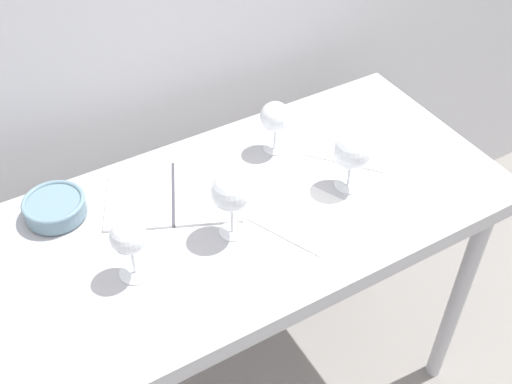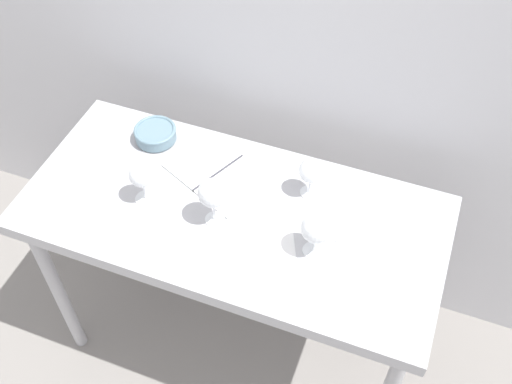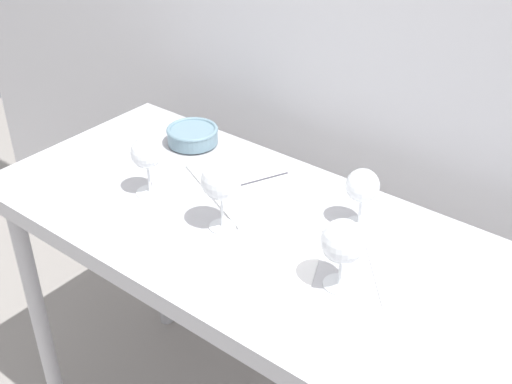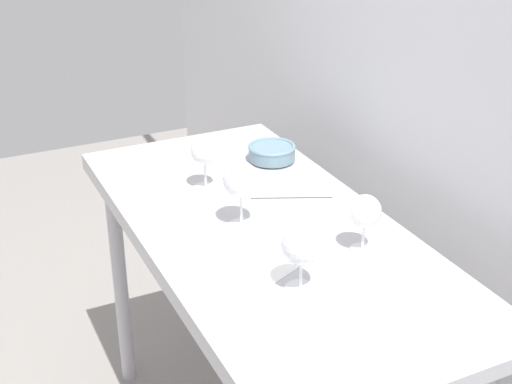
{
  "view_description": "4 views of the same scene",
  "coord_description": "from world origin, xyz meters",
  "px_view_note": "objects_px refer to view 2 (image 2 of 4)",
  "views": [
    {
      "loc": [
        -0.51,
        -0.99,
        2.0
      ],
      "look_at": [
        0.04,
        -0.04,
        0.97
      ],
      "focal_mm": 44.39,
      "sensor_mm": 36.0,
      "label": 1
    },
    {
      "loc": [
        0.52,
        -1.16,
        2.46
      ],
      "look_at": [
        0.06,
        0.05,
        0.96
      ],
      "focal_mm": 42.84,
      "sensor_mm": 36.0,
      "label": 2
    },
    {
      "loc": [
        0.84,
        -1.03,
        1.83
      ],
      "look_at": [
        0.02,
        -0.01,
        1.0
      ],
      "focal_mm": 46.38,
      "sensor_mm": 36.0,
      "label": 3
    },
    {
      "loc": [
        1.51,
        -0.76,
        1.83
      ],
      "look_at": [
        -0.02,
        -0.03,
        1.0
      ],
      "focal_mm": 50.92,
      "sensor_mm": 36.0,
      "label": 4
    }
  ],
  "objects_px": {
    "wine_glass_near_right": "(316,229)",
    "tasting_bowl": "(155,134)",
    "open_notebook": "(218,173)",
    "wine_glass_near_left": "(141,176)",
    "tasting_sheet_upper": "(263,242)",
    "tasting_sheet_lower": "(355,230)",
    "wine_glass_far_right": "(311,172)",
    "wine_glass_near_center": "(213,194)"
  },
  "relations": [
    {
      "from": "wine_glass_near_right",
      "to": "tasting_bowl",
      "type": "xyz_separation_m",
      "value": [
        -0.68,
        0.27,
        -0.08
      ]
    },
    {
      "from": "wine_glass_near_right",
      "to": "open_notebook",
      "type": "xyz_separation_m",
      "value": [
        -0.4,
        0.19,
        -0.11
      ]
    },
    {
      "from": "wine_glass_near_left",
      "to": "tasting_sheet_upper",
      "type": "height_order",
      "value": "wine_glass_near_left"
    },
    {
      "from": "tasting_sheet_lower",
      "to": "wine_glass_far_right",
      "type": "bearing_deg",
      "value": 112.58
    },
    {
      "from": "wine_glass_near_left",
      "to": "open_notebook",
      "type": "height_order",
      "value": "wine_glass_near_left"
    },
    {
      "from": "wine_glass_near_left",
      "to": "tasting_sheet_upper",
      "type": "xyz_separation_m",
      "value": [
        0.43,
        -0.03,
        -0.11
      ]
    },
    {
      "from": "tasting_sheet_upper",
      "to": "tasting_sheet_lower",
      "type": "xyz_separation_m",
      "value": [
        0.26,
        0.15,
        0.0
      ]
    },
    {
      "from": "tasting_bowl",
      "to": "wine_glass_near_center",
      "type": "bearing_deg",
      "value": -37.52
    },
    {
      "from": "wine_glass_near_left",
      "to": "wine_glass_near_right",
      "type": "relative_size",
      "value": 0.97
    },
    {
      "from": "wine_glass_far_right",
      "to": "tasting_bowl",
      "type": "xyz_separation_m",
      "value": [
        -0.6,
        0.05,
        -0.08
      ]
    },
    {
      "from": "wine_glass_far_right",
      "to": "wine_glass_near_left",
      "type": "xyz_separation_m",
      "value": [
        -0.5,
        -0.22,
        0.01
      ]
    },
    {
      "from": "wine_glass_near_left",
      "to": "wine_glass_near_right",
      "type": "xyz_separation_m",
      "value": [
        0.59,
        -0.0,
        -0.0
      ]
    },
    {
      "from": "wine_glass_near_center",
      "to": "tasting_sheet_lower",
      "type": "relative_size",
      "value": 0.81
    },
    {
      "from": "wine_glass_near_right",
      "to": "open_notebook",
      "type": "relative_size",
      "value": 0.41
    },
    {
      "from": "wine_glass_far_right",
      "to": "tasting_sheet_lower",
      "type": "bearing_deg",
      "value": -27.76
    },
    {
      "from": "wine_glass_near_left",
      "to": "tasting_sheet_upper",
      "type": "distance_m",
      "value": 0.44
    },
    {
      "from": "wine_glass_near_center",
      "to": "tasting_bowl",
      "type": "relative_size",
      "value": 1.19
    },
    {
      "from": "wine_glass_near_left",
      "to": "open_notebook",
      "type": "bearing_deg",
      "value": 46.34
    },
    {
      "from": "wine_glass_far_right",
      "to": "tasting_sheet_lower",
      "type": "height_order",
      "value": "wine_glass_far_right"
    },
    {
      "from": "wine_glass_near_left",
      "to": "open_notebook",
      "type": "xyz_separation_m",
      "value": [
        0.18,
        0.19,
        -0.11
      ]
    },
    {
      "from": "tasting_sheet_upper",
      "to": "tasting_bowl",
      "type": "bearing_deg",
      "value": 126.75
    },
    {
      "from": "wine_glass_near_left",
      "to": "tasting_sheet_lower",
      "type": "height_order",
      "value": "wine_glass_near_left"
    },
    {
      "from": "wine_glass_near_right",
      "to": "open_notebook",
      "type": "distance_m",
      "value": 0.46
    },
    {
      "from": "wine_glass_near_center",
      "to": "tasting_sheet_upper",
      "type": "height_order",
      "value": "wine_glass_near_center"
    },
    {
      "from": "open_notebook",
      "to": "tasting_sheet_lower",
      "type": "xyz_separation_m",
      "value": [
        0.5,
        -0.07,
        -0.0
      ]
    },
    {
      "from": "wine_glass_near_center",
      "to": "tasting_bowl",
      "type": "xyz_separation_m",
      "value": [
        -0.35,
        0.27,
        -0.1
      ]
    },
    {
      "from": "wine_glass_near_center",
      "to": "tasting_bowl",
      "type": "bearing_deg",
      "value": 142.48
    },
    {
      "from": "tasting_sheet_lower",
      "to": "tasting_bowl",
      "type": "xyz_separation_m",
      "value": [
        -0.78,
        0.15,
        0.03
      ]
    },
    {
      "from": "wine_glass_near_right",
      "to": "tasting_sheet_lower",
      "type": "bearing_deg",
      "value": 51.68
    },
    {
      "from": "wine_glass_near_right",
      "to": "tasting_sheet_upper",
      "type": "distance_m",
      "value": 0.19
    },
    {
      "from": "wine_glass_far_right",
      "to": "wine_glass_near_right",
      "type": "distance_m",
      "value": 0.24
    },
    {
      "from": "wine_glass_near_center",
      "to": "tasting_sheet_upper",
      "type": "relative_size",
      "value": 0.83
    },
    {
      "from": "open_notebook",
      "to": "tasting_sheet_lower",
      "type": "height_order",
      "value": "open_notebook"
    },
    {
      "from": "wine_glass_near_center",
      "to": "tasting_sheet_lower",
      "type": "xyz_separation_m",
      "value": [
        0.44,
        0.12,
        -0.13
      ]
    },
    {
      "from": "tasting_sheet_lower",
      "to": "tasting_bowl",
      "type": "bearing_deg",
      "value": 129.82
    },
    {
      "from": "wine_glass_near_left",
      "to": "tasting_bowl",
      "type": "distance_m",
      "value": 0.3
    },
    {
      "from": "wine_glass_far_right",
      "to": "open_notebook",
      "type": "relative_size",
      "value": 0.38
    },
    {
      "from": "tasting_bowl",
      "to": "tasting_sheet_lower",
      "type": "bearing_deg",
      "value": -10.52
    },
    {
      "from": "open_notebook",
      "to": "tasting_sheet_lower",
      "type": "distance_m",
      "value": 0.51
    },
    {
      "from": "wine_glass_near_left",
      "to": "wine_glass_near_center",
      "type": "height_order",
      "value": "wine_glass_near_center"
    },
    {
      "from": "wine_glass_far_right",
      "to": "tasting_sheet_lower",
      "type": "relative_size",
      "value": 0.68
    },
    {
      "from": "tasting_sheet_lower",
      "to": "open_notebook",
      "type": "bearing_deg",
      "value": 132.57
    }
  ]
}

